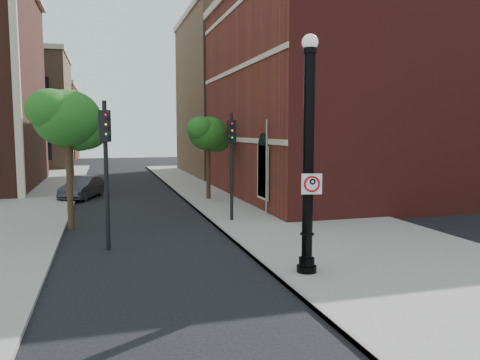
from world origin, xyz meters
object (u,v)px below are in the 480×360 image
object	(u,v)px
no_parking_sign	(312,184)
traffic_signal_left	(106,150)
lamppost	(308,167)
parked_car	(83,188)
traffic_signal_right	(232,149)

from	to	relation	value
no_parking_sign	traffic_signal_left	size ratio (longest dim) A/B	0.11
lamppost	parked_car	xyz separation A→B (m)	(-6.55, 17.41, -2.36)
lamppost	no_parking_sign	distance (m)	0.46
lamppost	no_parking_sign	bearing A→B (deg)	-76.57
traffic_signal_left	traffic_signal_right	world-z (taller)	traffic_signal_left
lamppost	no_parking_sign	world-z (taller)	lamppost
traffic_signal_left	lamppost	bearing A→B (deg)	-19.35
parked_car	traffic_signal_right	world-z (taller)	traffic_signal_right
lamppost	parked_car	size ratio (longest dim) A/B	1.65
parked_car	traffic_signal_right	bearing A→B (deg)	-34.87
parked_car	traffic_signal_right	distance (m)	11.83
traffic_signal_right	parked_car	bearing A→B (deg)	100.53
lamppost	traffic_signal_right	size ratio (longest dim) A/B	1.37
traffic_signal_left	no_parking_sign	bearing A→B (deg)	-20.16
lamppost	traffic_signal_right	world-z (taller)	lamppost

